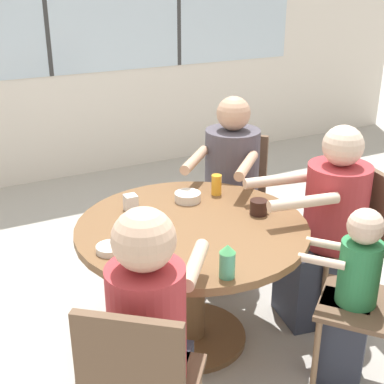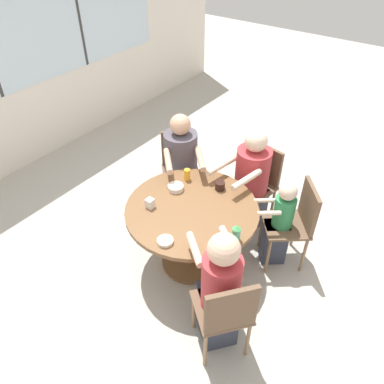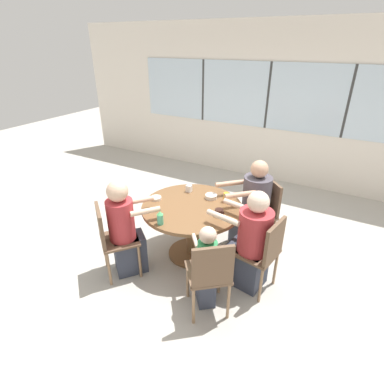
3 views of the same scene
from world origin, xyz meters
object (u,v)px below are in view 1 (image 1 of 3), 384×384
(person_man_blue_shirt, at_px, (151,353))
(sippy_cup, at_px, (227,261))
(bowl_cereal, at_px, (188,197))
(person_toddler, at_px, (350,304))
(juice_glass, at_px, (216,185))
(bowl_white_shallow, at_px, (110,249))
(milk_carton_small, at_px, (131,203))
(chair_for_woman_green_shirt, at_px, (236,187))
(coffee_mug, at_px, (259,207))
(chair_for_man_teal_shirt, at_px, (353,229))
(person_man_teal_shirt, at_px, (327,236))
(person_woman_green_shirt, at_px, (230,197))

(person_man_blue_shirt, xyz_separation_m, sippy_cup, (0.41, 0.11, 0.24))
(sippy_cup, height_order, bowl_cereal, sippy_cup)
(person_man_blue_shirt, bearing_deg, person_toddler, 38.68)
(juice_glass, height_order, bowl_cereal, juice_glass)
(sippy_cup, distance_m, bowl_white_shallow, 0.57)
(person_man_blue_shirt, distance_m, milk_carton_small, 1.00)
(person_toddler, bearing_deg, chair_for_woman_green_shirt, 43.19)
(person_toddler, relative_size, coffee_mug, 9.62)
(sippy_cup, xyz_separation_m, bowl_white_shallow, (-0.36, 0.43, -0.06))
(chair_for_man_teal_shirt, height_order, person_man_blue_shirt, person_man_blue_shirt)
(person_man_teal_shirt, relative_size, person_toddler, 1.23)
(bowl_cereal, bearing_deg, milk_carton_small, 175.50)
(juice_glass, height_order, milk_carton_small, juice_glass)
(chair_for_woman_green_shirt, relative_size, person_woman_green_shirt, 0.75)
(chair_for_woman_green_shirt, height_order, bowl_cereal, chair_for_woman_green_shirt)
(person_woman_green_shirt, distance_m, juice_glass, 0.45)
(chair_for_woman_green_shirt, distance_m, person_man_blue_shirt, 1.77)
(person_man_teal_shirt, relative_size, coffee_mug, 11.80)
(person_man_blue_shirt, relative_size, coffee_mug, 11.91)
(coffee_mug, xyz_separation_m, milk_carton_small, (-0.59, 0.35, 0.01))
(chair_for_woman_green_shirt, height_order, milk_carton_small, chair_for_woman_green_shirt)
(person_toddler, relative_size, bowl_cereal, 6.42)
(coffee_mug, distance_m, bowl_cereal, 0.42)
(person_toddler, bearing_deg, person_woman_green_shirt, 48.17)
(person_toddler, height_order, milk_carton_small, person_toddler)
(person_toddler, height_order, bowl_cereal, person_toddler)
(person_man_teal_shirt, distance_m, bowl_white_shallow, 1.27)
(juice_glass, xyz_separation_m, milk_carton_small, (-0.52, 0.02, -0.01))
(person_toddler, distance_m, sippy_cup, 0.71)
(person_toddler, xyz_separation_m, bowl_cereal, (-0.40, 0.91, 0.28))
(person_woman_green_shirt, relative_size, milk_carton_small, 13.24)
(person_woman_green_shirt, xyz_separation_m, milk_carton_small, (-0.78, -0.26, 0.22))
(coffee_mug, bearing_deg, person_man_blue_shirt, -146.82)
(person_woman_green_shirt, height_order, person_man_blue_shirt, person_woman_green_shirt)
(chair_for_man_teal_shirt, relative_size, person_toddler, 0.94)
(milk_carton_small, xyz_separation_m, bowl_white_shallow, (-0.25, -0.38, -0.03))
(coffee_mug, distance_m, juice_glass, 0.34)
(coffee_mug, bearing_deg, person_man_teal_shirt, -12.53)
(chair_for_man_teal_shirt, distance_m, person_toddler, 0.64)
(chair_for_woman_green_shirt, height_order, person_man_blue_shirt, person_man_blue_shirt)
(person_man_teal_shirt, xyz_separation_m, coffee_mug, (-0.41, 0.09, 0.23))
(person_woman_green_shirt, distance_m, coffee_mug, 0.68)
(chair_for_man_teal_shirt, height_order, milk_carton_small, chair_for_man_teal_shirt)
(person_woman_green_shirt, distance_m, person_toddler, 1.19)
(juice_glass, bearing_deg, chair_for_woman_green_shirt, 45.79)
(bowl_cereal, bearing_deg, chair_for_man_teal_shirt, -28.26)
(sippy_cup, bearing_deg, bowl_white_shallow, 130.09)
(bowl_white_shallow, bearing_deg, person_man_blue_shirt, -94.36)
(coffee_mug, height_order, bowl_white_shallow, coffee_mug)
(milk_carton_small, height_order, bowl_cereal, milk_carton_small)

